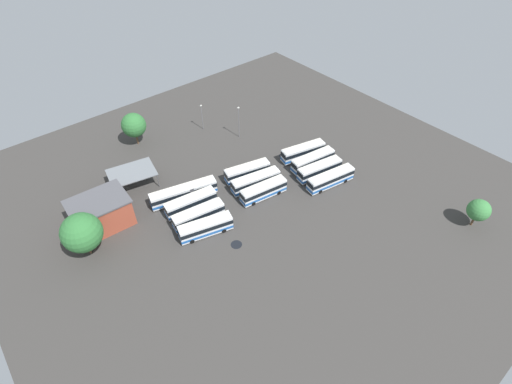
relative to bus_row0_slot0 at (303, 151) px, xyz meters
name	(u,v)px	position (x,y,z in m)	size (l,w,h in m)	color
ground_plane	(259,192)	(16.63, 2.68, -1.88)	(109.32, 109.32, 0.00)	#383533
bus_row0_slot0	(303,151)	(0.00, 0.00, 0.00)	(11.64, 5.10, 3.55)	silver
bus_row0_slot1	(313,160)	(0.74, 4.03, 0.00)	(11.63, 4.09, 3.55)	silver
bus_row0_slot2	(319,169)	(2.04, 7.47, 0.00)	(11.43, 4.53, 3.55)	silver
bus_row0_slot3	(331,179)	(2.55, 11.39, 0.00)	(12.01, 4.53, 3.55)	silver
bus_row1_slot0	(247,171)	(15.49, -2.84, 0.00)	(11.09, 5.10, 3.55)	silver
bus_row1_slot1	(256,181)	(16.15, 1.00, 0.00)	(11.79, 4.84, 3.55)	silver
bus_row1_slot2	(263,190)	(16.87, 4.55, 0.00)	(11.06, 4.13, 3.55)	silver
bus_row2_slot0	(184,193)	(30.71, -6.13, 0.00)	(14.95, 6.14, 3.55)	silver
bus_row2_slot1	(191,203)	(31.33, -2.46, 0.00)	(11.50, 4.13, 3.55)	silver
bus_row2_slot2	(198,215)	(32.08, 1.65, 0.00)	(11.23, 4.26, 3.55)	silver
bus_row2_slot3	(206,227)	(32.87, 5.39, 0.00)	(11.20, 5.36, 3.55)	silver
depot_building	(101,213)	(47.46, -10.41, 1.42)	(11.96, 9.02, 6.56)	#99422D
maintenance_shelter	(132,173)	(37.05, -17.56, 1.80)	(11.45, 9.17, 3.85)	slate
lamp_post_mid_lot	(202,116)	(11.81, -26.63, 2.22)	(0.56, 0.28, 7.37)	slate
lamp_post_near_entrance	(239,121)	(6.56, -17.29, 3.02)	(0.56, 0.28, 8.95)	slate
tree_northwest	(134,125)	(28.79, -31.93, 3.77)	(6.18, 6.18, 8.75)	brown
tree_northeast	(82,233)	(52.83, -4.94, 4.00)	(7.57, 7.57, 9.67)	brown
tree_west_edge	(479,210)	(-10.67, 38.65, 2.39)	(4.51, 4.51, 6.54)	brown
puddle_centre_drain	(282,156)	(3.50, -3.91, -1.87)	(1.43, 1.43, 0.01)	black
puddle_between_rows	(236,245)	(29.97, 11.56, -1.87)	(2.27, 2.27, 0.01)	black
puddle_front_lane	(300,151)	(-1.36, -2.28, -1.87)	(4.28, 4.28, 0.01)	black
puddle_back_corner	(239,170)	(15.22, -6.33, -1.87)	(3.44, 3.44, 0.01)	black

